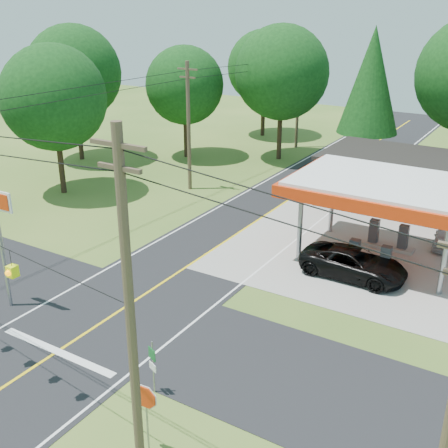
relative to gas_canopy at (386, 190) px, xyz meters
The scene contains 14 objects.
ground 16.38m from the gas_canopy, 124.70° to the right, with size 120.00×120.00×0.00m, color #3E6021.
main_highway 16.37m from the gas_canopy, 124.70° to the right, with size 8.00×120.00×0.02m, color black.
cross_road 16.37m from the gas_canopy, 124.70° to the right, with size 70.00×7.00×0.02m, color black.
lane_center_yellow 16.37m from the gas_canopy, 124.70° to the right, with size 0.15×110.00×0.00m, color yellow.
gas_canopy is the anchor object (origin of this frame).
convenience_store 10.31m from the gas_canopy, 84.28° to the left, with size 16.40×7.55×3.80m.
utility_pole_near_right 20.13m from the gas_canopy, 94.29° to the right, with size 1.80×0.30×11.50m.
utility_pole_far_left 17.74m from the gas_canopy, 163.61° to the left, with size 1.80×0.30×10.00m.
utility_pole_north 26.92m from the gas_canopy, 125.17° to the left, with size 0.30×0.30×9.50m.
treeline_backdrop 14.09m from the gas_canopy, 126.61° to the left, with size 70.27×51.59×13.30m.
suv_car 4.61m from the gas_canopy, 99.46° to the right, with size 5.79×5.79×1.61m, color black.
sedan_car 6.20m from the gas_canopy, 53.13° to the left, with size 3.56×3.56×1.21m, color silver.
octagonal_stop_sign 19.25m from the gas_canopy, 96.00° to the right, with size 0.93×0.11×2.69m.
route_sign_post 17.18m from the gas_canopy, 102.69° to the right, with size 0.45×0.20×2.33m.
Camera 1 is at (16.97, -17.31, 14.30)m, focal length 45.00 mm.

